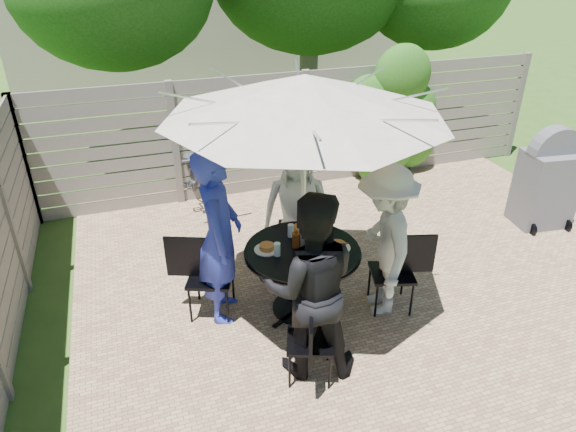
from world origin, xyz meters
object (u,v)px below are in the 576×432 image
object	(u,v)px
plate_extra	(323,263)
glass_left	(277,249)
person_right	(384,241)
glass_back	(291,231)
syrup_jug	(296,240)
coffee_cup	(310,233)
bbq_grill	(547,182)
chair_left	(210,291)
plate_front	(305,267)
plate_left	(267,248)
plate_back	(300,229)
bicycle	(200,178)
chair_right	(392,286)
patio_table	(302,268)
person_back	(297,208)
plate_right	(338,246)
glass_front	(315,257)
person_left	(219,237)
person_front	(310,288)
chair_back	(296,241)
umbrella	(305,96)
chair_front	(310,355)

from	to	relation	value
plate_extra	glass_left	size ratio (longest dim) A/B	1.71
person_right	glass_back	bearing A→B (deg)	-105.52
glass_back	syrup_jug	size ratio (longest dim) A/B	0.88
coffee_cup	glass_left	bearing A→B (deg)	-153.71
bbq_grill	chair_left	bearing A→B (deg)	-167.17
plate_front	plate_extra	bearing A→B (deg)	2.63
glass_back	bbq_grill	world-z (taller)	bbq_grill
chair_left	bbq_grill	world-z (taller)	bbq_grill
plate_left	syrup_jug	distance (m)	0.31
glass_left	plate_back	bearing A→B (deg)	45.01
bicycle	plate_extra	bearing A→B (deg)	-82.61
chair_right	syrup_jug	bearing A→B (deg)	-2.81
patio_table	plate_back	size ratio (longest dim) A/B	5.58
glass_left	bicycle	size ratio (longest dim) A/B	0.07
chair_right	bbq_grill	xyz separation A→B (m)	(2.87, 0.99, 0.38)
syrup_jug	coffee_cup	world-z (taller)	syrup_jug
plate_extra	person_right	bearing A→B (deg)	8.97
person_back	glass_left	distance (m)	0.97
plate_right	plate_extra	size ratio (longest dim) A/B	1.08
plate_front	bicycle	bearing A→B (deg)	99.55
plate_front	plate_right	bearing A→B (deg)	29.19
plate_right	glass_front	distance (m)	0.37
plate_right	bicycle	world-z (taller)	bicycle
syrup_jug	patio_table	bearing A→B (deg)	-55.61
person_right	glass_back	distance (m)	0.97
person_left	plate_front	size ratio (longest dim) A/B	7.21
patio_table	person_back	xyz separation A→B (m)	(0.23, 0.80, 0.27)
bicycle	person_back	bearing A→B (deg)	-71.33
plate_front	glass_left	size ratio (longest dim) A/B	1.86
person_front	glass_front	xyz separation A→B (m)	(0.26, 0.52, -0.06)
person_back	plate_back	distance (m)	0.47
chair_back	plate_right	xyz separation A→B (m)	(0.08, -1.03, 0.52)
umbrella	person_left	size ratio (longest dim) A/B	1.72
umbrella	glass_front	world-z (taller)	umbrella
plate_front	coffee_cup	distance (m)	0.59
person_right	person_front	bearing A→B (deg)	-45.00
patio_table	chair_front	bearing A→B (deg)	-105.88
glass_back	chair_back	bearing A→B (deg)	65.65
bicycle	person_left	bearing A→B (deg)	-100.60
person_back	person_front	xyz separation A→B (m)	(-0.45, -1.60, 0.09)
person_right	plate_left	size ratio (longest dim) A/B	6.43
chair_front	person_front	distance (m)	0.66
patio_table	chair_front	world-z (taller)	chair_front
person_right	bicycle	size ratio (longest dim) A/B	0.82
chair_left	plate_right	distance (m)	1.42
person_back	plate_extra	size ratio (longest dim) A/B	6.76
patio_table	glass_back	bearing A→B (deg)	96.19
chair_right	person_left	bearing A→B (deg)	-0.02
person_left	syrup_jug	world-z (taller)	person_left
umbrella	chair_back	distance (m)	2.28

